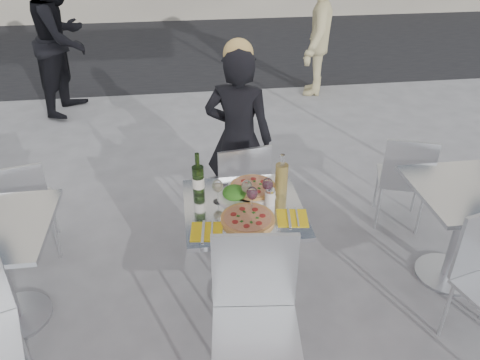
{
  "coord_description": "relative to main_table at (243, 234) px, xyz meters",
  "views": [
    {
      "loc": [
        -0.34,
        -2.34,
        2.38
      ],
      "look_at": [
        0.0,
        0.15,
        0.85
      ],
      "focal_mm": 35.0,
      "sensor_mm": 36.0,
      "label": 1
    }
  ],
  "objects": [
    {
      "name": "pedestrian_b",
      "position": [
        1.5,
        3.78,
        0.32
      ],
      "size": [
        0.98,
        1.27,
        1.72
      ],
      "primitive_type": "imported",
      "rotation": [
        0.0,
        0.0,
        4.36
      ],
      "color": "tan",
      "rests_on": "ground"
    },
    {
      "name": "wineglass_red_a",
      "position": [
        0.05,
        -0.03,
        0.32
      ],
      "size": [
        0.07,
        0.07,
        0.16
      ],
      "color": "white",
      "rests_on": "main_table"
    },
    {
      "name": "chair_far",
      "position": [
        0.07,
        0.63,
        -0.02
      ],
      "size": [
        0.45,
        0.46,
        0.87
      ],
      "rotation": [
        0.0,
        0.0,
        3.3
      ],
      "color": "silver",
      "rests_on": "ground"
    },
    {
      "name": "pizza_far",
      "position": [
        0.09,
        0.18,
        0.23
      ],
      "size": [
        0.34,
        0.34,
        0.03
      ],
      "color": "white",
      "rests_on": "main_table"
    },
    {
      "name": "ground",
      "position": [
        0.0,
        0.0,
        -0.54
      ],
      "size": [
        80.0,
        80.0,
        0.0
      ],
      "primitive_type": "plane",
      "color": "slate"
    },
    {
      "name": "street_asphalt",
      "position": [
        0.0,
        6.5,
        -0.54
      ],
      "size": [
        24.0,
        5.0,
        0.0
      ],
      "primitive_type": "cube",
      "color": "black",
      "rests_on": "ground"
    },
    {
      "name": "napkin_right",
      "position": [
        0.27,
        -0.16,
        0.21
      ],
      "size": [
        0.2,
        0.2,
        0.01
      ],
      "rotation": [
        0.0,
        0.0,
        -0.15
      ],
      "color": "yellow",
      "rests_on": "main_table"
    },
    {
      "name": "main_table",
      "position": [
        0.0,
        0.0,
        0.0
      ],
      "size": [
        0.72,
        0.72,
        0.75
      ],
      "color": "#B7BABF",
      "rests_on": "ground"
    },
    {
      "name": "chair_near",
      "position": [
        -0.03,
        -0.68,
        0.03
      ],
      "size": [
        0.49,
        0.5,
        0.97
      ],
      "rotation": [
        0.0,
        0.0,
        -0.11
      ],
      "color": "silver",
      "rests_on": "ground"
    },
    {
      "name": "side_chair_rfar",
      "position": [
        1.38,
        0.63,
        -0.04
      ],
      "size": [
        0.49,
        0.5,
        0.84
      ],
      "rotation": [
        0.0,
        0.0,
        2.8
      ],
      "color": "silver",
      "rests_on": "ground"
    },
    {
      "name": "pizza_near",
      "position": [
        0.01,
        -0.14,
        0.22
      ],
      "size": [
        0.32,
        0.32,
        0.02
      ],
      "color": "tan",
      "rests_on": "main_table"
    },
    {
      "name": "wineglass_white_a",
      "position": [
        -0.15,
        0.07,
        0.32
      ],
      "size": [
        0.07,
        0.07,
        0.16
      ],
      "color": "white",
      "rests_on": "main_table"
    },
    {
      "name": "pedestrian_a",
      "position": [
        -1.69,
        3.59,
        0.37
      ],
      "size": [
        0.92,
        1.05,
        1.82
      ],
      "primitive_type": "imported",
      "rotation": [
        0.0,
        0.0,
        1.27
      ],
      "color": "black",
      "rests_on": "ground"
    },
    {
      "name": "side_chair_lfar",
      "position": [
        -1.51,
        0.62,
        -0.04
      ],
      "size": [
        0.47,
        0.47,
        0.84
      ],
      "rotation": [
        0.0,
        0.0,
        3.39
      ],
      "color": "silver",
      "rests_on": "ground"
    },
    {
      "name": "carafe",
      "position": [
        0.25,
        0.1,
        0.33
      ],
      "size": [
        0.08,
        0.08,
        0.29
      ],
      "color": "tan",
      "rests_on": "main_table"
    },
    {
      "name": "salad_plate",
      "position": [
        -0.04,
        0.09,
        0.25
      ],
      "size": [
        0.22,
        0.22,
        0.09
      ],
      "color": "white",
      "rests_on": "main_table"
    },
    {
      "name": "side_table_right",
      "position": [
        1.5,
        0.0,
        0.0
      ],
      "size": [
        0.72,
        0.72,
        0.75
      ],
      "color": "#B7BABF",
      "rests_on": "ground"
    },
    {
      "name": "woman_diner",
      "position": [
        0.1,
        0.95,
        0.2
      ],
      "size": [
        0.63,
        0.52,
        1.48
      ],
      "primitive_type": "imported",
      "rotation": [
        0.0,
        0.0,
        2.78
      ],
      "color": "black",
      "rests_on": "ground"
    },
    {
      "name": "napkin_left",
      "position": [
        -0.24,
        -0.22,
        0.21
      ],
      "size": [
        0.2,
        0.2,
        0.01
      ],
      "rotation": [
        0.0,
        0.0,
        -0.12
      ],
      "color": "yellow",
      "rests_on": "main_table"
    },
    {
      "name": "wine_bottle",
      "position": [
        -0.26,
        0.17,
        0.32
      ],
      "size": [
        0.07,
        0.08,
        0.29
      ],
      "color": "#30501E",
      "rests_on": "main_table"
    },
    {
      "name": "wineglass_red_b",
      "position": [
        0.16,
        0.05,
        0.32
      ],
      "size": [
        0.07,
        0.07,
        0.16
      ],
      "color": "white",
      "rests_on": "main_table"
    },
    {
      "name": "wineglass_white_b",
      "position": [
        0.03,
        0.05,
        0.32
      ],
      "size": [
        0.07,
        0.07,
        0.16
      ],
      "color": "white",
      "rests_on": "main_table"
    },
    {
      "name": "sugar_shaker",
      "position": [
        0.17,
        0.01,
        0.26
      ],
      "size": [
        0.06,
        0.06,
        0.11
      ],
      "color": "white",
      "rests_on": "main_table"
    }
  ]
}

